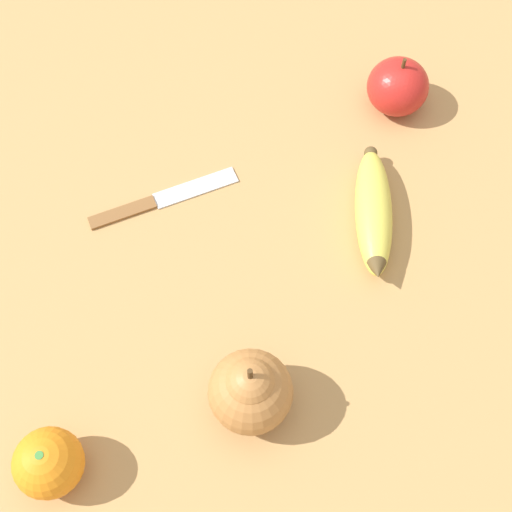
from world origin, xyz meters
TOP-DOWN VIEW (x-y plane):
  - ground_plane at (0.00, 0.00)m, footprint 3.00×3.00m
  - banana at (-0.14, -0.03)m, footprint 0.06×0.18m
  - orange at (0.20, 0.23)m, footprint 0.07×0.07m
  - pear at (0.01, 0.18)m, footprint 0.08×0.08m
  - apple at (-0.19, -0.19)m, footprint 0.08×0.08m
  - paring_knife at (0.11, -0.07)m, footprint 0.18×0.08m

SIDE VIEW (x-z plane):
  - ground_plane at x=0.00m, z-range 0.00..0.00m
  - paring_knife at x=0.11m, z-range 0.00..0.01m
  - banana at x=-0.14m, z-range 0.00..0.04m
  - orange at x=0.20m, z-range 0.00..0.07m
  - apple at x=-0.19m, z-range -0.01..0.07m
  - pear at x=0.01m, z-range -0.01..0.10m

